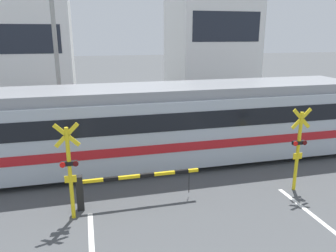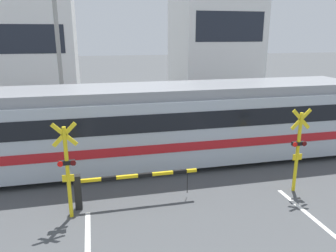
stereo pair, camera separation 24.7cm
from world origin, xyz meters
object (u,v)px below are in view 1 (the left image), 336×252
Objects in this scene: crossing_barrier_far at (197,122)px; crossing_signal_right at (298,146)px; crossing_barrier_near at (113,184)px; pedestrian at (163,108)px; commuter_train at (159,123)px; crossing_signal_left at (70,167)px.

crossing_barrier_far is 1.34× the size of crossing_signal_right.
crossing_barrier_near and crossing_barrier_far have the same top height.
commuter_train is at bearing -105.09° from pedestrian.
crossing_barrier_near is at bearing -112.84° from pedestrian.
crossing_barrier_far is at bearing 52.26° from crossing_barrier_near.
crossing_barrier_far is at bearing 47.95° from crossing_signal_left.
crossing_barrier_near is 1.00× the size of crossing_barrier_far.
commuter_train is 4.42× the size of crossing_barrier_far.
crossing_barrier_far is (2.71, 3.17, -0.96)m from commuter_train.
commuter_train is 4.73m from crossing_signal_left.
crossing_barrier_near is at bearing -124.66° from commuter_train.
crossing_barrier_far is (4.80, 6.20, 0.00)m from crossing_barrier_near.
pedestrian is (-1.25, 2.23, 0.32)m from crossing_barrier_far.
crossing_barrier_far is at bearing -60.70° from pedestrian.
pedestrian is (3.55, 8.43, 0.32)m from crossing_barrier_near.
crossing_signal_left is 10.02m from pedestrian.
commuter_train reaches higher than crossing_signal_left.
commuter_train is 5.93× the size of crossing_signal_left.
crossing_signal_left is at bearing -133.46° from commuter_train.
crossing_signal_left is at bearing -132.05° from crossing_barrier_far.
crossing_signal_right is at bearing -74.75° from pedestrian.
pedestrian is at bearing 61.94° from crossing_signal_left.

